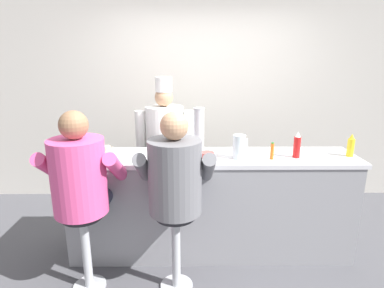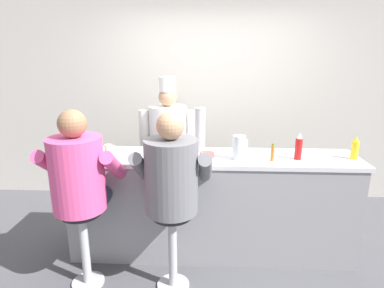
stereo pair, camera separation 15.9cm
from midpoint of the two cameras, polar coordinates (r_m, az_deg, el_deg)
name	(u,v)px [view 1 (the left image)]	position (r m, az deg, el deg)	size (l,w,h in m)	color
ground_plane	(212,267)	(3.20, 2.02, -21.02)	(20.00, 20.00, 0.00)	#4C4C51
wall_back	(205,98)	(4.28, 1.22, 8.11)	(10.00, 0.06, 2.70)	beige
diner_counter	(211,204)	(3.18, 1.88, -10.67)	(2.71, 0.57, 1.00)	gray
ketchup_bottle_red	(297,145)	(3.03, 16.75, -0.25)	(0.06, 0.06, 0.24)	red
mustard_bottle_yellow	(351,146)	(3.25, 25.14, -0.31)	(0.06, 0.06, 0.21)	yellow
hot_sauce_bottle_orange	(272,151)	(2.93, 12.56, -1.26)	(0.03, 0.03, 0.16)	orange
water_pitcher_clear	(239,147)	(2.89, 6.82, -0.53)	(0.13, 0.12, 0.22)	silver
breakfast_plate	(85,159)	(3.03, -19.95, -2.53)	(0.24, 0.24, 0.05)	white
cereal_bowl	(207,155)	(2.94, 1.14, -1.92)	(0.13, 0.13, 0.05)	#B24C47
coffee_mug_tan	(107,150)	(3.13, -16.26, -1.09)	(0.12, 0.08, 0.08)	beige
coffee_mug_blue	(166,149)	(3.05, -6.14, -0.82)	(0.13, 0.08, 0.10)	#4C7AB2
cup_stack_steel	(199,130)	(3.08, -0.24, 2.56)	(0.11, 0.11, 0.42)	#B7BABF
diner_seated_pink	(81,180)	(2.69, -20.79, -6.03)	(0.64, 0.63, 1.52)	#B2B5BA
diner_seated_grey	(175,180)	(2.53, -4.81, -6.46)	(0.63, 0.62, 1.51)	#B2B5BA
cook_in_whites_near	(165,145)	(3.66, -6.07, -0.12)	(0.66, 0.42, 1.68)	#232328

